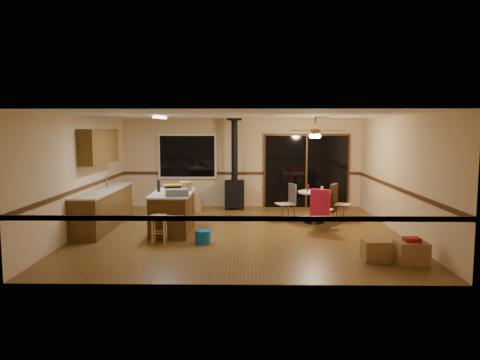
{
  "coord_description": "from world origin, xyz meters",
  "views": [
    {
      "loc": [
        0.17,
        -10.25,
        2.32
      ],
      "look_at": [
        0.0,
        0.3,
        1.15
      ],
      "focal_mm": 35.0,
      "sensor_mm": 36.0,
      "label": 1
    }
  ],
  "objects_px": {
    "kitchen_island": "(173,212)",
    "chair_near": "(320,204)",
    "chair_left": "(289,198)",
    "dining_table": "(314,202)",
    "bar_stool": "(159,229)",
    "toolbox_black": "(173,190)",
    "blue_bucket": "(203,237)",
    "chair_right": "(335,198)",
    "box_corner_b": "(376,250)",
    "wood_stove": "(235,184)",
    "box_under_window": "(193,204)",
    "box_corner_a": "(411,253)",
    "toolbox_grey": "(177,193)"
  },
  "relations": [
    {
      "from": "box_corner_b",
      "to": "wood_stove",
      "type": "bearing_deg",
      "value": 116.65
    },
    {
      "from": "box_under_window",
      "to": "box_corner_b",
      "type": "distance_m",
      "value": 6.22
    },
    {
      "from": "kitchen_island",
      "to": "chair_near",
      "type": "bearing_deg",
      "value": 4.53
    },
    {
      "from": "kitchen_island",
      "to": "chair_right",
      "type": "relative_size",
      "value": 2.4
    },
    {
      "from": "kitchen_island",
      "to": "toolbox_black",
      "type": "xyz_separation_m",
      "value": [
        0.06,
        -0.28,
        0.54
      ]
    },
    {
      "from": "chair_near",
      "to": "box_under_window",
      "type": "bearing_deg",
      "value": 142.14
    },
    {
      "from": "kitchen_island",
      "to": "toolbox_black",
      "type": "height_order",
      "value": "toolbox_black"
    },
    {
      "from": "dining_table",
      "to": "chair_near",
      "type": "bearing_deg",
      "value": -88.73
    },
    {
      "from": "toolbox_grey",
      "to": "chair_left",
      "type": "relative_size",
      "value": 0.91
    },
    {
      "from": "kitchen_island",
      "to": "wood_stove",
      "type": "bearing_deg",
      "value": 66.91
    },
    {
      "from": "box_under_window",
      "to": "bar_stool",
      "type": "bearing_deg",
      "value": -94.03
    },
    {
      "from": "kitchen_island",
      "to": "box_under_window",
      "type": "relative_size",
      "value": 3.6
    },
    {
      "from": "wood_stove",
      "to": "dining_table",
      "type": "relative_size",
      "value": 3.17
    },
    {
      "from": "toolbox_black",
      "to": "toolbox_grey",
      "type": "bearing_deg",
      "value": -64.59
    },
    {
      "from": "kitchen_island",
      "to": "chair_right",
      "type": "xyz_separation_m",
      "value": [
        3.84,
        1.25,
        0.14
      ]
    },
    {
      "from": "chair_left",
      "to": "dining_table",
      "type": "bearing_deg",
      "value": -12.78
    },
    {
      "from": "chair_right",
      "to": "box_corner_b",
      "type": "distance_m",
      "value": 3.46
    },
    {
      "from": "box_under_window",
      "to": "box_corner_a",
      "type": "height_order",
      "value": "box_corner_a"
    },
    {
      "from": "bar_stool",
      "to": "wood_stove",
      "type": "bearing_deg",
      "value": 70.53
    },
    {
      "from": "toolbox_black",
      "to": "chair_near",
      "type": "distance_m",
      "value": 3.33
    },
    {
      "from": "chair_near",
      "to": "chair_right",
      "type": "distance_m",
      "value": 1.11
    },
    {
      "from": "chair_left",
      "to": "toolbox_black",
      "type": "bearing_deg",
      "value": -149.82
    },
    {
      "from": "chair_left",
      "to": "box_under_window",
      "type": "bearing_deg",
      "value": 150.07
    },
    {
      "from": "kitchen_island",
      "to": "wood_stove",
      "type": "height_order",
      "value": "wood_stove"
    },
    {
      "from": "wood_stove",
      "to": "box_corner_b",
      "type": "xyz_separation_m",
      "value": [
        2.63,
        -5.24,
        -0.55
      ]
    },
    {
      "from": "dining_table",
      "to": "chair_left",
      "type": "xyz_separation_m",
      "value": [
        -0.6,
        0.14,
        0.06
      ]
    },
    {
      "from": "chair_near",
      "to": "box_corner_a",
      "type": "distance_m",
      "value": 2.9
    },
    {
      "from": "bar_stool",
      "to": "box_corner_a",
      "type": "distance_m",
      "value": 4.82
    },
    {
      "from": "wood_stove",
      "to": "box_corner_b",
      "type": "height_order",
      "value": "wood_stove"
    },
    {
      "from": "bar_stool",
      "to": "box_corner_b",
      "type": "bearing_deg",
      "value": -16.78
    },
    {
      "from": "kitchen_island",
      "to": "box_corner_a",
      "type": "height_order",
      "value": "kitchen_island"
    },
    {
      "from": "dining_table",
      "to": "box_corner_b",
      "type": "bearing_deg",
      "value": -79.44
    },
    {
      "from": "toolbox_grey",
      "to": "blue_bucket",
      "type": "distance_m",
      "value": 1.13
    },
    {
      "from": "wood_stove",
      "to": "kitchen_island",
      "type": "bearing_deg",
      "value": -113.09
    },
    {
      "from": "kitchen_island",
      "to": "dining_table",
      "type": "height_order",
      "value": "kitchen_island"
    },
    {
      "from": "bar_stool",
      "to": "toolbox_black",
      "type": "bearing_deg",
      "value": 75.17
    },
    {
      "from": "toolbox_grey",
      "to": "chair_right",
      "type": "height_order",
      "value": "toolbox_grey"
    },
    {
      "from": "wood_stove",
      "to": "chair_left",
      "type": "xyz_separation_m",
      "value": [
        1.41,
        -1.79,
        -0.14
      ]
    },
    {
      "from": "wood_stove",
      "to": "chair_right",
      "type": "bearing_deg",
      "value": -35.29
    },
    {
      "from": "chair_near",
      "to": "box_corner_a",
      "type": "relative_size",
      "value": 1.37
    },
    {
      "from": "dining_table",
      "to": "box_corner_b",
      "type": "relative_size",
      "value": 1.75
    },
    {
      "from": "wood_stove",
      "to": "chair_near",
      "type": "distance_m",
      "value": 3.45
    },
    {
      "from": "chair_right",
      "to": "chair_left",
      "type": "bearing_deg",
      "value": 179.3
    },
    {
      "from": "blue_bucket",
      "to": "dining_table",
      "type": "bearing_deg",
      "value": 39.82
    },
    {
      "from": "dining_table",
      "to": "chair_near",
      "type": "height_order",
      "value": "chair_near"
    },
    {
      "from": "blue_bucket",
      "to": "chair_right",
      "type": "relative_size",
      "value": 0.45
    },
    {
      "from": "wood_stove",
      "to": "box_corner_b",
      "type": "distance_m",
      "value": 5.89
    },
    {
      "from": "bar_stool",
      "to": "chair_left",
      "type": "distance_m",
      "value": 3.62
    },
    {
      "from": "wood_stove",
      "to": "box_corner_a",
      "type": "distance_m",
      "value": 6.31
    },
    {
      "from": "toolbox_grey",
      "to": "bar_stool",
      "type": "relative_size",
      "value": 0.8
    }
  ]
}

